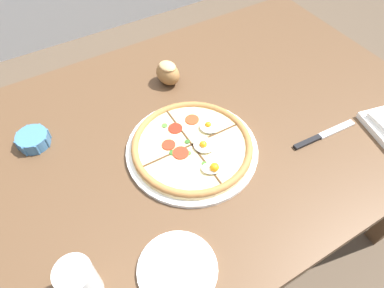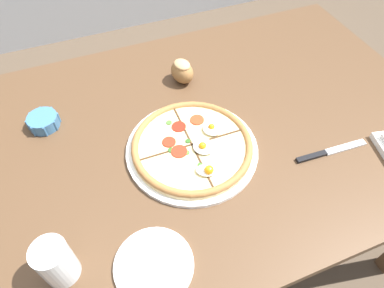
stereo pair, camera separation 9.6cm
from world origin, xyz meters
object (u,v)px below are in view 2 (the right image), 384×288
knife_main (330,151)px  water_glass (57,263)px  side_saucer (154,265)px  ramekin_bowl (43,121)px  pizza (192,147)px  bread_piece_near (182,71)px  dining_table (200,146)px

knife_main → water_glass: water_glass is taller
side_saucer → ramekin_bowl: bearing=108.6°
pizza → bread_piece_near: 0.31m
dining_table → side_saucer: size_ratio=8.42×
bread_piece_near → water_glass: (-0.48, -0.52, 0.01)m
water_glass → side_saucer: bearing=-17.8°
ramekin_bowl → side_saucer: (0.18, -0.54, -0.02)m
dining_table → pizza: pizza is taller
pizza → knife_main: bearing=-22.5°
dining_table → side_saucer: 0.44m
water_glass → side_saucer: (0.19, -0.06, -0.05)m
dining_table → side_saucer: (-0.26, -0.35, 0.09)m
dining_table → knife_main: 0.39m
dining_table → side_saucer: side_saucer is taller
bread_piece_near → water_glass: size_ratio=0.88×
water_glass → side_saucer: 0.21m
bread_piece_near → side_saucer: bearing=-116.3°
pizza → bread_piece_near: bread_piece_near is taller
pizza → ramekin_bowl: (-0.38, 0.26, 0.00)m
knife_main → side_saucer: same height
pizza → water_glass: 0.45m
side_saucer → pizza: bearing=53.8°
bread_piece_near → side_saucer: 0.64m
dining_table → pizza: (-0.05, -0.07, 0.10)m
dining_table → water_glass: bearing=-147.4°
knife_main → water_glass: 0.77m
ramekin_bowl → bread_piece_near: size_ratio=0.92×
bread_piece_near → ramekin_bowl: bearing=-174.9°
dining_table → pizza: size_ratio=4.06×
pizza → water_glass: water_glass is taller
ramekin_bowl → knife_main: (0.75, -0.41, -0.02)m
dining_table → bread_piece_near: 0.26m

